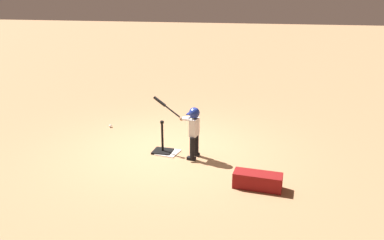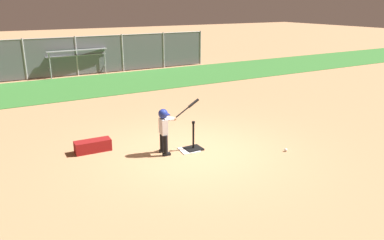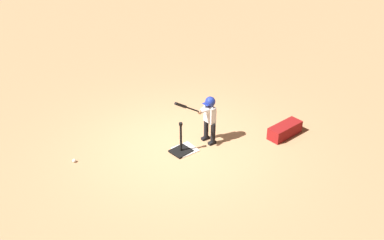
{
  "view_description": "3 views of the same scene",
  "coord_description": "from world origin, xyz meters",
  "px_view_note": "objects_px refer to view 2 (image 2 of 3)",
  "views": [
    {
      "loc": [
        -2.5,
        7.22,
        3.16
      ],
      "look_at": [
        -0.61,
        0.22,
        0.81
      ],
      "focal_mm": 35.0,
      "sensor_mm": 36.0,
      "label": 1
    },
    {
      "loc": [
        -4.14,
        -7.12,
        3.4
      ],
      "look_at": [
        0.08,
        0.26,
        0.72
      ],
      "focal_mm": 35.0,
      "sensor_mm": 36.0,
      "label": 2
    },
    {
      "loc": [
        5.24,
        6.1,
        5.35
      ],
      "look_at": [
        0.03,
        0.47,
        0.9
      ],
      "focal_mm": 42.0,
      "sensor_mm": 36.0,
      "label": 3
    }
  ],
  "objects_px": {
    "batter_child": "(165,125)",
    "bleachers_far_right": "(159,52)",
    "baseball": "(286,150)",
    "equipment_bag": "(93,146)",
    "batting_tee": "(193,145)",
    "bleachers_right_center": "(73,61)"
  },
  "relations": [
    {
      "from": "bleachers_far_right",
      "to": "equipment_bag",
      "type": "xyz_separation_m",
      "value": [
        -7.1,
        -11.52,
        -0.5
      ]
    },
    {
      "from": "batting_tee",
      "to": "bleachers_right_center",
      "type": "xyz_separation_m",
      "value": [
        -0.11,
        11.82,
        0.52
      ]
    },
    {
      "from": "batter_child",
      "to": "equipment_bag",
      "type": "xyz_separation_m",
      "value": [
        -1.44,
        0.98,
        -0.56
      ]
    },
    {
      "from": "equipment_bag",
      "to": "batting_tee",
      "type": "bearing_deg",
      "value": -24.74
    },
    {
      "from": "equipment_bag",
      "to": "batter_child",
      "type": "bearing_deg",
      "value": -31.98
    },
    {
      "from": "batting_tee",
      "to": "batter_child",
      "type": "distance_m",
      "value": 0.92
    },
    {
      "from": "bleachers_far_right",
      "to": "equipment_bag",
      "type": "relative_size",
      "value": 4.5
    },
    {
      "from": "bleachers_far_right",
      "to": "equipment_bag",
      "type": "distance_m",
      "value": 13.54
    },
    {
      "from": "bleachers_far_right",
      "to": "baseball",
      "type": "bearing_deg",
      "value": -102.7
    },
    {
      "from": "batter_child",
      "to": "baseball",
      "type": "relative_size",
      "value": 16.92
    },
    {
      "from": "bleachers_right_center",
      "to": "bleachers_far_right",
      "type": "distance_m",
      "value": 5.13
    },
    {
      "from": "batting_tee",
      "to": "batter_child",
      "type": "xyz_separation_m",
      "value": [
        -0.69,
        0.1,
        0.59
      ]
    },
    {
      "from": "batter_child",
      "to": "batting_tee",
      "type": "bearing_deg",
      "value": -8.55
    },
    {
      "from": "baseball",
      "to": "bleachers_far_right",
      "type": "relative_size",
      "value": 0.02
    },
    {
      "from": "batting_tee",
      "to": "baseball",
      "type": "distance_m",
      "value": 2.21
    },
    {
      "from": "bleachers_far_right",
      "to": "equipment_bag",
      "type": "bearing_deg",
      "value": -121.64
    },
    {
      "from": "baseball",
      "to": "equipment_bag",
      "type": "xyz_separation_m",
      "value": [
        -3.99,
        2.28,
        0.1
      ]
    },
    {
      "from": "bleachers_far_right",
      "to": "batter_child",
      "type": "bearing_deg",
      "value": -114.35
    },
    {
      "from": "bleachers_right_center",
      "to": "bleachers_far_right",
      "type": "xyz_separation_m",
      "value": [
        5.07,
        0.78,
        0.02
      ]
    },
    {
      "from": "batter_child",
      "to": "baseball",
      "type": "distance_m",
      "value": 2.94
    },
    {
      "from": "bleachers_right_center",
      "to": "batter_child",
      "type": "bearing_deg",
      "value": -92.84
    },
    {
      "from": "batter_child",
      "to": "bleachers_far_right",
      "type": "height_order",
      "value": "bleachers_far_right"
    }
  ]
}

